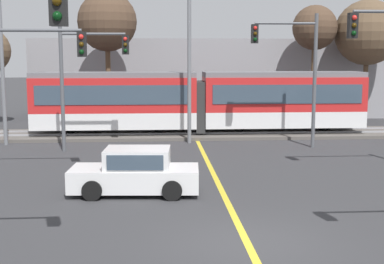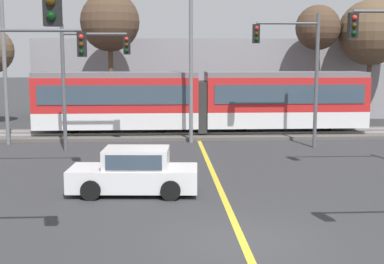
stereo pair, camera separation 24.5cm
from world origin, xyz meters
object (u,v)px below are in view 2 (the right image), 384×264
light_rail_tram (201,100)px  bare_tree_east (318,29)px  street_lamp_centre (194,48)px  traffic_light_far_left (86,69)px  traffic_light_far_right (296,61)px  traffic_light_mid_left (13,73)px  sedan_crossing (134,173)px  bare_tree_west (110,22)px  street_lamp_west (9,54)px  bare_tree_far_east (371,33)px

light_rail_tram → bare_tree_east: bare_tree_east is taller
street_lamp_centre → traffic_light_far_left: bearing=-158.7°
traffic_light_far_right → traffic_light_mid_left: 13.30m
street_lamp_centre → light_rail_tram: bearing=77.3°
light_rail_tram → traffic_light_far_left: size_ratio=3.09×
sedan_crossing → street_lamp_centre: size_ratio=0.49×
light_rail_tram → sedan_crossing: light_rail_tram is taller
traffic_light_far_right → bare_tree_west: bare_tree_west is taller
traffic_light_far_left → street_lamp_west: (-4.10, 2.02, 0.71)m
street_lamp_west → traffic_light_mid_left: bearing=-73.7°
traffic_light_far_right → traffic_light_mid_left: bearing=-153.6°
traffic_light_far_left → light_rail_tram: bearing=38.3°
traffic_light_mid_left → bare_tree_west: bearing=81.4°
street_lamp_west → bare_tree_west: size_ratio=0.95×
bare_tree_east → bare_tree_far_east: bearing=1.8°
traffic_light_far_left → bare_tree_east: (13.83, 9.70, 2.35)m
traffic_light_mid_left → bare_tree_east: 22.07m
street_lamp_centre → bare_tree_east: 11.61m
traffic_light_far_right → street_lamp_centre: 5.21m
traffic_light_far_left → street_lamp_west: size_ratio=0.74×
bare_tree_west → sedan_crossing: bearing=-82.3°
bare_tree_west → bare_tree_east: 13.53m
light_rail_tram → traffic_light_mid_left: (-7.62, -10.21, 1.84)m
street_lamp_centre → traffic_light_mid_left: bearing=-132.6°
bare_tree_west → light_rail_tram: bearing=-37.3°
sedan_crossing → bare_tree_west: size_ratio=0.51×
street_lamp_centre → bare_tree_east: street_lamp_centre is taller
street_lamp_west → bare_tree_east: bearing=23.2°
bare_tree_east → bare_tree_far_east: 3.63m
traffic_light_far_left → street_lamp_centre: 5.68m
traffic_light_mid_left → street_lamp_west: 8.03m
traffic_light_mid_left → street_lamp_west: bearing=106.3°
light_rail_tram → bare_tree_far_east: bearing=24.3°
traffic_light_far_right → bare_tree_west: (-9.73, 8.46, 2.33)m
traffic_light_mid_left → street_lamp_centre: 10.48m
traffic_light_far_right → traffic_light_mid_left: (-11.91, -5.90, -0.35)m
sedan_crossing → bare_tree_east: bare_tree_east is taller
bare_tree_far_east → street_lamp_centre: bearing=-147.5°
bare_tree_far_east → traffic_light_far_right: bearing=-127.7°
traffic_light_far_right → street_lamp_centre: bearing=159.8°
bare_tree_west → traffic_light_mid_left: bearing=-98.6°
light_rail_tram → bare_tree_west: 8.20m
street_lamp_centre → bare_tree_far_east: (12.24, 7.78, 1.10)m
street_lamp_centre → bare_tree_west: size_ratio=1.03×
light_rail_tram → bare_tree_far_east: bare_tree_far_east is taller
traffic_light_far_right → traffic_light_mid_left: traffic_light_far_right is taller
sedan_crossing → light_rail_tram: bearing=76.1°
street_lamp_west → bare_tree_east: size_ratio=1.03×
traffic_light_far_left → street_lamp_west: 4.62m
traffic_light_mid_left → traffic_light_far_left: bearing=71.9°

